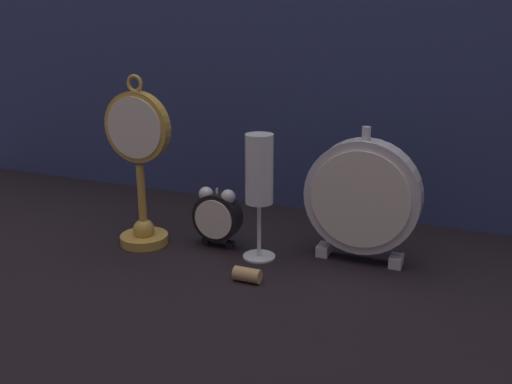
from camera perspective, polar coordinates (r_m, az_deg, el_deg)
ground_plane at (r=0.93m, az=-1.93°, el=-7.58°), size 4.00×4.00×0.00m
fabric_backdrop_drape at (r=1.15m, az=4.94°, el=15.00°), size 1.70×0.01×0.69m
pocket_watch_on_stand at (r=1.00m, az=-11.56°, el=2.33°), size 0.12×0.08×0.30m
alarm_clock_twin_bell at (r=0.99m, az=-3.90°, el=-2.27°), size 0.08×0.03×0.11m
mantel_clock_silver at (r=0.93m, az=10.59°, el=-0.54°), size 0.19×0.04×0.22m
champagne_flute at (r=0.92m, az=0.33°, el=1.43°), size 0.05×0.05×0.21m
wine_cork at (r=0.88m, az=-0.89°, el=-8.27°), size 0.04×0.02×0.02m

